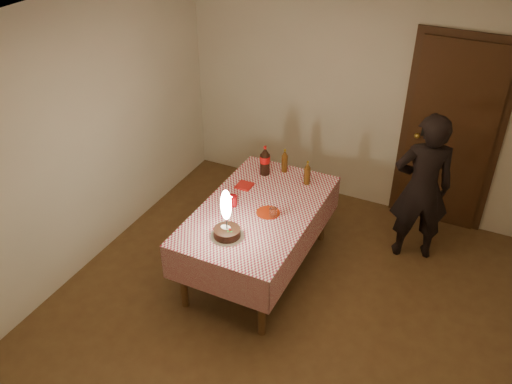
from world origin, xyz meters
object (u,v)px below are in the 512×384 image
at_px(dining_table, 258,217).
at_px(amber_bottle_right, 307,173).
at_px(cola_bottle, 265,161).
at_px(amber_bottle_left, 285,161).
at_px(clear_cup, 273,212).
at_px(red_plate, 268,213).
at_px(red_cup, 233,201).
at_px(birthday_cake, 227,223).
at_px(photographer, 422,188).

height_order(dining_table, amber_bottle_right, amber_bottle_right).
height_order(cola_bottle, amber_bottle_left, cola_bottle).
bearing_deg(cola_bottle, clear_cup, -59.18).
height_order(red_plate, cola_bottle, cola_bottle).
relative_size(dining_table, amber_bottle_right, 6.75).
distance_m(red_plate, amber_bottle_left, 0.78).
xyz_separation_m(red_cup, cola_bottle, (0.03, 0.64, 0.10)).
bearing_deg(birthday_cake, photographer, 46.05).
height_order(birthday_cake, red_plate, birthday_cake).
xyz_separation_m(red_cup, clear_cup, (0.41, -0.00, -0.01)).
distance_m(amber_bottle_left, amber_bottle_right, 0.32).
height_order(dining_table, red_cup, red_cup).
xyz_separation_m(amber_bottle_left, amber_bottle_right, (0.30, -0.12, 0.00)).
distance_m(red_cup, clear_cup, 0.41).
bearing_deg(amber_bottle_right, dining_table, -111.85).
distance_m(dining_table, red_cup, 0.29).
height_order(amber_bottle_right, photographer, photographer).
distance_m(red_plate, cola_bottle, 0.71).
bearing_deg(red_plate, amber_bottle_left, 102.22).
height_order(red_plate, clear_cup, clear_cup).
bearing_deg(dining_table, clear_cup, -17.12).
distance_m(red_plate, amber_bottle_right, 0.65).
xyz_separation_m(red_plate, cola_bottle, (-0.32, 0.62, 0.15)).
xyz_separation_m(amber_bottle_left, photographer, (1.36, 0.20, -0.06)).
xyz_separation_m(birthday_cake, red_plate, (0.17, 0.47, -0.14)).
distance_m(dining_table, cola_bottle, 0.68).
relative_size(red_plate, cola_bottle, 0.69).
bearing_deg(photographer, red_plate, -141.46).
distance_m(red_cup, cola_bottle, 0.65).
height_order(dining_table, birthday_cake, birthday_cake).
bearing_deg(amber_bottle_right, clear_cup, -95.97).
bearing_deg(red_plate, photographer, 38.54).
bearing_deg(clear_cup, amber_bottle_left, 106.18).
relative_size(red_cup, cola_bottle, 0.31).
bearing_deg(red_cup, birthday_cake, -68.13).
bearing_deg(cola_bottle, birthday_cake, -82.19).
height_order(cola_bottle, photographer, photographer).
xyz_separation_m(cola_bottle, amber_bottle_right, (0.46, 0.01, -0.03)).
bearing_deg(dining_table, red_plate, -11.18).
height_order(birthday_cake, red_cup, birthday_cake).
xyz_separation_m(red_cup, photographer, (1.54, 0.98, 0.01)).
height_order(birthday_cake, amber_bottle_left, birthday_cake).
height_order(clear_cup, photographer, photographer).
bearing_deg(birthday_cake, red_cup, 111.87).
bearing_deg(amber_bottle_left, birthday_cake, -90.50).
bearing_deg(red_plate, red_cup, -175.57).
height_order(red_plate, photographer, photographer).
height_order(dining_table, amber_bottle_left, amber_bottle_left).
distance_m(birthday_cake, red_cup, 0.48).
bearing_deg(amber_bottle_left, red_plate, -77.78).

